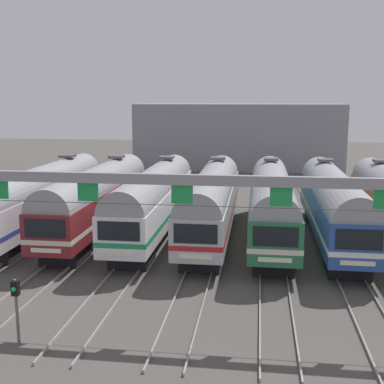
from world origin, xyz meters
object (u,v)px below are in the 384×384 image
(catenary_gantry, at_px, (182,199))
(commuter_train_blue, at_px, (333,203))
(commuter_train_maroon, at_px, (98,197))
(commuter_train_stainless, at_px, (212,200))
(commuter_train_green, at_px, (272,201))
(commuter_train_silver, at_px, (43,195))
(commuter_train_white, at_px, (154,198))
(yard_signal_mast, at_px, (16,299))

(catenary_gantry, bearing_deg, commuter_train_blue, 58.87)
(commuter_train_maroon, xyz_separation_m, commuter_train_stainless, (8.15, 0.00, 0.00))
(commuter_train_green, xyz_separation_m, commuter_train_blue, (4.08, 0.00, 0.00))
(commuter_train_silver, distance_m, commuter_train_maroon, 4.08)
(commuter_train_maroon, xyz_separation_m, commuter_train_green, (12.23, 0.00, 0.00))
(commuter_train_maroon, distance_m, catenary_gantry, 16.01)
(commuter_train_white, bearing_deg, commuter_train_stainless, 0.00)
(commuter_train_stainless, bearing_deg, catenary_gantry, -90.00)
(commuter_train_stainless, relative_size, catenary_gantry, 0.61)
(commuter_train_silver, relative_size, catenary_gantry, 0.61)
(commuter_train_stainless, relative_size, commuter_train_blue, 1.00)
(commuter_train_maroon, relative_size, commuter_train_green, 1.00)
(yard_signal_mast, bearing_deg, commuter_train_maroon, 97.06)
(commuter_train_maroon, height_order, commuter_train_blue, same)
(commuter_train_white, distance_m, yard_signal_mast, 16.60)
(commuter_train_blue, height_order, yard_signal_mast, commuter_train_blue)
(commuter_train_maroon, distance_m, commuter_train_green, 12.23)
(commuter_train_green, bearing_deg, yard_signal_mast, -121.77)
(commuter_train_stainless, distance_m, catenary_gantry, 13.77)
(commuter_train_silver, height_order, yard_signal_mast, commuter_train_silver)
(commuter_train_silver, height_order, catenary_gantry, catenary_gantry)
(commuter_train_maroon, relative_size, yard_signal_mast, 6.75)
(commuter_train_maroon, relative_size, catenary_gantry, 0.61)
(commuter_train_silver, xyz_separation_m, yard_signal_mast, (6.11, -16.45, -0.81))
(commuter_train_white, distance_m, commuter_train_blue, 12.23)
(commuter_train_maroon, xyz_separation_m, yard_signal_mast, (2.04, -16.45, -0.81))
(commuter_train_stainless, bearing_deg, commuter_train_green, 0.00)
(commuter_train_maroon, height_order, commuter_train_white, same)
(commuter_train_green, bearing_deg, commuter_train_maroon, 180.00)
(commuter_train_green, distance_m, yard_signal_mast, 19.37)
(commuter_train_blue, bearing_deg, commuter_train_stainless, 180.00)
(commuter_train_silver, distance_m, commuter_train_white, 8.15)
(yard_signal_mast, bearing_deg, commuter_train_white, 82.94)
(commuter_train_green, xyz_separation_m, yard_signal_mast, (-10.19, -16.45, -0.81))
(commuter_train_white, relative_size, commuter_train_stainless, 1.00)
(commuter_train_green, height_order, yard_signal_mast, commuter_train_green)
(commuter_train_stainless, bearing_deg, commuter_train_maroon, 180.00)
(commuter_train_blue, relative_size, yard_signal_mast, 6.75)
(commuter_train_stainless, height_order, commuter_train_blue, same)
(commuter_train_silver, bearing_deg, commuter_train_blue, 0.00)
(commuter_train_blue, bearing_deg, catenary_gantry, -121.13)
(commuter_train_blue, bearing_deg, commuter_train_white, 180.00)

